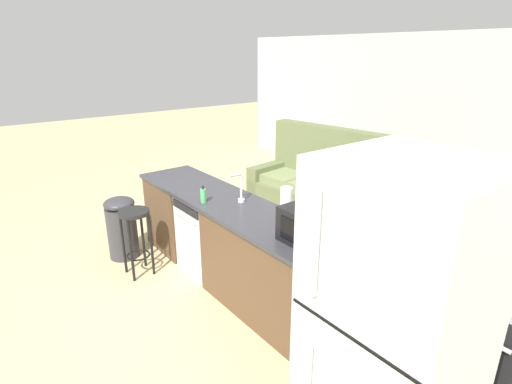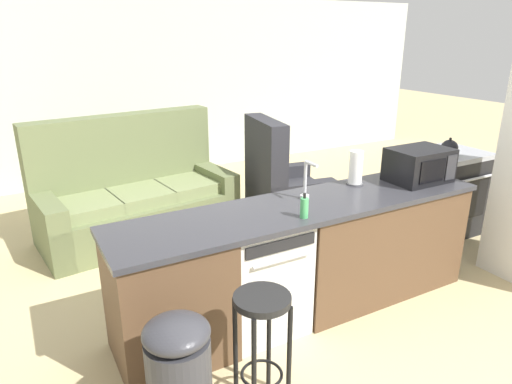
% 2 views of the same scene
% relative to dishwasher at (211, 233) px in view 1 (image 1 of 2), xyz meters
% --- Properties ---
extents(ground_plane, '(24.00, 24.00, 0.00)m').
position_rel_dishwasher_xyz_m(ground_plane, '(0.25, 0.00, -0.42)').
color(ground_plane, tan).
extents(wall_back, '(10.00, 0.06, 2.60)m').
position_rel_dishwasher_xyz_m(wall_back, '(0.55, 4.20, 0.88)').
color(wall_back, beige).
rests_on(wall_back, ground_plane).
extents(kitchen_counter, '(2.94, 0.66, 0.90)m').
position_rel_dishwasher_xyz_m(kitchen_counter, '(0.49, 0.00, -0.00)').
color(kitchen_counter, brown).
rests_on(kitchen_counter, ground_plane).
extents(dishwasher, '(0.58, 0.61, 0.84)m').
position_rel_dishwasher_xyz_m(dishwasher, '(0.00, 0.00, 0.00)').
color(dishwasher, silver).
rests_on(dishwasher, ground_plane).
extents(stove_range, '(0.76, 0.68, 0.90)m').
position_rel_dishwasher_xyz_m(stove_range, '(2.60, 0.55, 0.03)').
color(stove_range, black).
rests_on(stove_range, ground_plane).
extents(refrigerator, '(0.72, 0.73, 1.89)m').
position_rel_dishwasher_xyz_m(refrigerator, '(2.60, -0.55, 0.53)').
color(refrigerator, silver).
rests_on(refrigerator, ground_plane).
extents(microwave, '(0.50, 0.37, 0.28)m').
position_rel_dishwasher_xyz_m(microwave, '(1.53, -0.00, 0.62)').
color(microwave, black).
rests_on(microwave, kitchen_counter).
extents(sink_faucet, '(0.07, 0.18, 0.30)m').
position_rel_dishwasher_xyz_m(sink_faucet, '(0.45, 0.08, 0.61)').
color(sink_faucet, silver).
rests_on(sink_faucet, kitchen_counter).
extents(paper_towel_roll, '(0.14, 0.14, 0.28)m').
position_rel_dishwasher_xyz_m(paper_towel_roll, '(1.01, 0.18, 0.62)').
color(paper_towel_roll, '#4C4C51').
rests_on(paper_towel_roll, kitchen_counter).
extents(soap_bottle, '(0.06, 0.06, 0.18)m').
position_rel_dishwasher_xyz_m(soap_bottle, '(0.23, -0.21, 0.55)').
color(soap_bottle, '#4CB266').
rests_on(soap_bottle, kitchen_counter).
extents(kettle, '(0.21, 0.17, 0.19)m').
position_rel_dishwasher_xyz_m(kettle, '(2.43, 0.42, 0.56)').
color(kettle, black).
rests_on(kettle, stove_range).
extents(bar_stool, '(0.32, 0.32, 0.74)m').
position_rel_dishwasher_xyz_m(bar_stool, '(-0.37, -0.70, 0.11)').
color(bar_stool, black).
rests_on(bar_stool, ground_plane).
extents(trash_bin, '(0.35, 0.35, 0.74)m').
position_rel_dishwasher_xyz_m(trash_bin, '(-0.86, -0.69, -0.04)').
color(trash_bin, '#333338').
rests_on(trash_bin, ground_plane).
extents(couch, '(2.10, 1.14, 1.27)m').
position_rel_dishwasher_xyz_m(couch, '(-0.35, 2.12, -0.03)').
color(couch, '#667047').
rests_on(couch, ground_plane).
extents(armchair, '(0.92, 0.96, 1.20)m').
position_rel_dishwasher_xyz_m(armchair, '(1.22, 1.66, -0.07)').
color(armchair, '#2D2D33').
rests_on(armchair, ground_plane).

